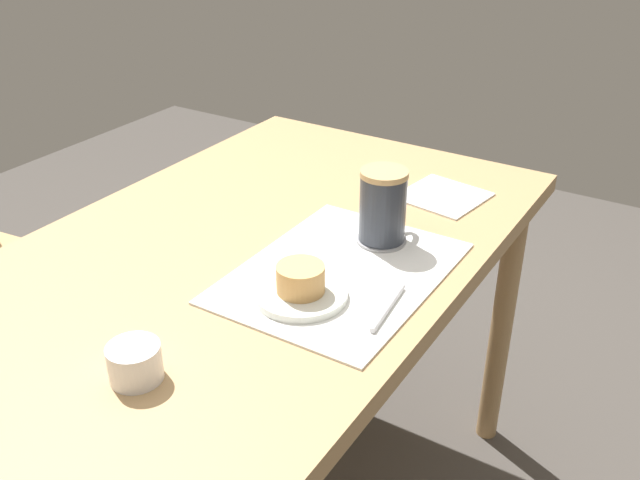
{
  "coord_description": "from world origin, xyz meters",
  "views": [
    {
      "loc": [
        -0.79,
        -0.67,
        1.31
      ],
      "look_at": [
        0.07,
        -0.14,
        0.76
      ],
      "focal_mm": 40.0,
      "sensor_mm": 36.0,
      "label": 1
    }
  ],
  "objects_px": {
    "pastry": "(301,278)",
    "sugar_bowl": "(135,363)",
    "pastry_plate": "(301,294)",
    "coffee_mug": "(383,205)",
    "dining_table": "(230,301)"
  },
  "relations": [
    {
      "from": "pastry_plate",
      "to": "coffee_mug",
      "type": "height_order",
      "value": "coffee_mug"
    },
    {
      "from": "dining_table",
      "to": "pastry_plate",
      "type": "xyz_separation_m",
      "value": [
        -0.03,
        -0.17,
        0.09
      ]
    },
    {
      "from": "pastry_plate",
      "to": "coffee_mug",
      "type": "bearing_deg",
      "value": -5.27
    },
    {
      "from": "pastry",
      "to": "coffee_mug",
      "type": "height_order",
      "value": "coffee_mug"
    },
    {
      "from": "dining_table",
      "to": "sugar_bowl",
      "type": "height_order",
      "value": "sugar_bowl"
    },
    {
      "from": "pastry_plate",
      "to": "pastry",
      "type": "xyz_separation_m",
      "value": [
        0.0,
        0.0,
        0.03
      ]
    },
    {
      "from": "coffee_mug",
      "to": "sugar_bowl",
      "type": "distance_m",
      "value": 0.51
    },
    {
      "from": "pastry_plate",
      "to": "pastry",
      "type": "height_order",
      "value": "pastry"
    },
    {
      "from": "dining_table",
      "to": "pastry",
      "type": "relative_size",
      "value": 17.84
    },
    {
      "from": "dining_table",
      "to": "pastry",
      "type": "distance_m",
      "value": 0.2
    },
    {
      "from": "pastry",
      "to": "sugar_bowl",
      "type": "height_order",
      "value": "pastry"
    },
    {
      "from": "sugar_bowl",
      "to": "dining_table",
      "type": "bearing_deg",
      "value": 16.37
    },
    {
      "from": "pastry",
      "to": "coffee_mug",
      "type": "xyz_separation_m",
      "value": [
        0.23,
        -0.02,
        0.04
      ]
    },
    {
      "from": "coffee_mug",
      "to": "sugar_bowl",
      "type": "xyz_separation_m",
      "value": [
        -0.49,
        0.1,
        -0.05
      ]
    },
    {
      "from": "dining_table",
      "to": "pastry_plate",
      "type": "relative_size",
      "value": 9.19
    }
  ]
}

